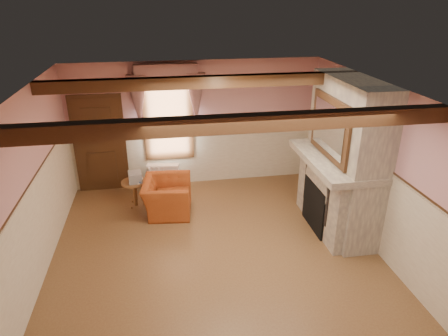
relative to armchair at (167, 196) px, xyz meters
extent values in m
cube|color=brown|center=(0.75, -1.67, -0.34)|extent=(5.50, 6.00, 0.01)
cube|color=silver|center=(0.75, -1.67, 2.46)|extent=(5.50, 6.00, 0.01)
cube|color=#C98B91|center=(0.75, 1.33, 1.06)|extent=(5.50, 0.02, 2.80)
cube|color=#C98B91|center=(0.75, -4.67, 1.06)|extent=(5.50, 0.02, 2.80)
cube|color=#C98B91|center=(-2.00, -1.67, 1.06)|extent=(0.02, 6.00, 2.80)
cube|color=#C98B91|center=(3.50, -1.67, 1.06)|extent=(0.02, 6.00, 2.80)
cube|color=black|center=(2.75, -1.07, 0.11)|extent=(0.20, 0.95, 0.90)
imported|color=#994219|center=(0.00, 0.00, 0.00)|extent=(1.04, 1.15, 0.68)
cylinder|color=brown|center=(-0.65, 0.37, -0.07)|extent=(0.55, 0.55, 0.55)
cube|color=#B7AD8C|center=(-0.61, 0.36, 0.31)|extent=(0.29, 0.34, 0.20)
cube|color=white|center=(-0.05, 1.03, -0.04)|extent=(0.72, 0.29, 0.60)
imported|color=brown|center=(2.99, -0.99, 1.12)|extent=(0.36, 0.36, 0.09)
cube|color=black|center=(2.99, -0.35, 1.18)|extent=(0.14, 0.24, 0.20)
cylinder|color=gold|center=(2.99, -0.69, 1.22)|extent=(0.11, 0.11, 0.28)
cylinder|color=#A01413|center=(2.99, -1.69, 1.16)|extent=(0.06, 0.06, 0.16)
cylinder|color=yellow|center=(2.99, -1.61, 1.14)|extent=(0.06, 0.06, 0.12)
cube|color=gray|center=(3.17, -1.07, 1.06)|extent=(0.85, 2.00, 2.80)
cube|color=gray|center=(2.99, -1.07, 1.02)|extent=(1.05, 2.05, 0.12)
cube|color=silver|center=(2.81, -1.07, 1.63)|extent=(0.06, 1.44, 1.04)
cube|color=black|center=(-1.35, 1.27, 0.71)|extent=(1.10, 0.10, 2.10)
cube|color=white|center=(0.15, 1.30, 1.31)|extent=(1.06, 0.08, 2.02)
cube|color=gray|center=(0.15, 1.21, 1.91)|extent=(1.30, 0.14, 1.40)
cube|color=black|center=(0.75, -2.87, 2.36)|extent=(5.50, 0.18, 0.20)
cube|color=black|center=(0.75, -0.47, 2.36)|extent=(5.50, 0.18, 0.20)
camera|label=1|loc=(-0.06, -7.19, 3.73)|focal=32.00mm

